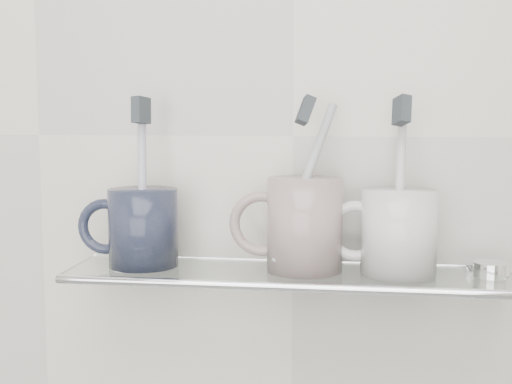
% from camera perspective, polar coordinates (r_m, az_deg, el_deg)
% --- Properties ---
extents(wall_back, '(2.50, 0.00, 2.50)m').
position_cam_1_polar(wall_back, '(0.85, 2.98, 4.48)').
color(wall_back, beige).
rests_on(wall_back, ground).
extents(shelf_glass, '(0.50, 0.12, 0.01)m').
position_cam_1_polar(shelf_glass, '(0.81, 2.53, -6.61)').
color(shelf_glass, silver).
rests_on(shelf_glass, wall_back).
extents(shelf_rail, '(0.50, 0.01, 0.01)m').
position_cam_1_polar(shelf_rail, '(0.76, 2.12, -7.58)').
color(shelf_rail, silver).
rests_on(shelf_rail, shelf_glass).
extents(bracket_left, '(0.02, 0.03, 0.02)m').
position_cam_1_polar(bracket_left, '(0.90, -10.64, -6.07)').
color(bracket_left, silver).
rests_on(bracket_left, wall_back).
extents(bracket_right, '(0.02, 0.03, 0.02)m').
position_cam_1_polar(bracket_right, '(0.87, 16.87, -6.78)').
color(bracket_right, silver).
rests_on(bracket_right, wall_back).
extents(mug_left, '(0.08, 0.08, 0.09)m').
position_cam_1_polar(mug_left, '(0.84, -9.01, -2.83)').
color(mug_left, black).
rests_on(mug_left, shelf_glass).
extents(mug_left_handle, '(0.07, 0.01, 0.07)m').
position_cam_1_polar(mug_left_handle, '(0.85, -11.99, -2.73)').
color(mug_left_handle, black).
rests_on(mug_left_handle, mug_left).
extents(toothbrush_left, '(0.02, 0.04, 0.19)m').
position_cam_1_polar(toothbrush_left, '(0.83, -9.08, 0.97)').
color(toothbrush_left, silver).
rests_on(toothbrush_left, mug_left).
extents(bristles_left, '(0.02, 0.03, 0.03)m').
position_cam_1_polar(bristles_left, '(0.83, -9.19, 6.48)').
color(bristles_left, '#2E353A').
rests_on(bristles_left, toothbrush_left).
extents(mug_center, '(0.10, 0.10, 0.11)m').
position_cam_1_polar(mug_center, '(0.80, 3.91, -2.63)').
color(mug_center, silver).
rests_on(mug_center, shelf_glass).
extents(mug_center_handle, '(0.08, 0.01, 0.08)m').
position_cam_1_polar(mug_center_handle, '(0.81, 0.47, -2.56)').
color(mug_center_handle, silver).
rests_on(mug_center_handle, mug_center).
extents(toothbrush_center, '(0.07, 0.06, 0.18)m').
position_cam_1_polar(toothbrush_center, '(0.80, 3.94, 0.79)').
color(toothbrush_center, '#A9ADB2').
rests_on(toothbrush_center, mug_center).
extents(bristles_center, '(0.03, 0.03, 0.04)m').
position_cam_1_polar(bristles_center, '(0.79, 3.98, 6.54)').
color(bristles_center, '#2E353A').
rests_on(bristles_center, toothbrush_center).
extents(mug_right, '(0.11, 0.11, 0.09)m').
position_cam_1_polar(mug_right, '(0.81, 11.35, -3.16)').
color(mug_right, silver).
rests_on(mug_right, shelf_glass).
extents(mug_right_handle, '(0.07, 0.01, 0.07)m').
position_cam_1_polar(mug_right_handle, '(0.80, 7.95, -3.11)').
color(mug_right_handle, silver).
rests_on(mug_right_handle, mug_right).
extents(toothbrush_right, '(0.02, 0.07, 0.19)m').
position_cam_1_polar(toothbrush_right, '(0.80, 11.44, 0.67)').
color(toothbrush_right, silver).
rests_on(toothbrush_right, mug_right).
extents(bristles_right, '(0.02, 0.03, 0.04)m').
position_cam_1_polar(bristles_right, '(0.79, 11.58, 6.42)').
color(bristles_right, '#2E353A').
rests_on(bristles_right, toothbrush_right).
extents(chrome_cap, '(0.04, 0.04, 0.02)m').
position_cam_1_polar(chrome_cap, '(0.82, 18.29, -5.89)').
color(chrome_cap, silver).
rests_on(chrome_cap, shelf_glass).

